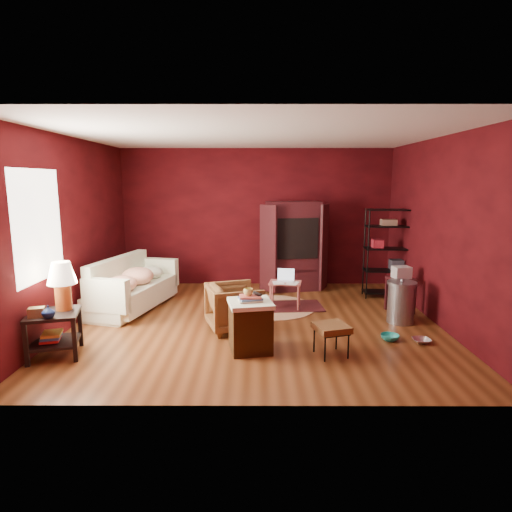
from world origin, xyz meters
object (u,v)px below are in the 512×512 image
(hamper, at_px, (250,325))
(tv_armoire, at_px, (293,244))
(wire_shelving, at_px, (388,249))
(sofa, at_px, (131,288))
(armchair, at_px, (234,305))
(side_table, at_px, (58,300))
(laptop_desk, at_px, (285,285))

(hamper, xyz_separation_m, tv_armoire, (0.80, 3.13, 0.57))
(tv_armoire, xyz_separation_m, wire_shelving, (1.70, -0.54, -0.01))
(sofa, height_order, tv_armoire, tv_armoire)
(sofa, relative_size, wire_shelving, 1.13)
(armchair, distance_m, hamper, 0.83)
(wire_shelving, bearing_deg, side_table, -148.99)
(sofa, bearing_deg, laptop_desk, -74.40)
(armchair, bearing_deg, side_table, 94.96)
(sofa, bearing_deg, armchair, -105.08)
(sofa, bearing_deg, side_table, -174.82)
(armchair, distance_m, tv_armoire, 2.63)
(wire_shelving, bearing_deg, tv_armoire, 164.36)
(wire_shelving, bearing_deg, sofa, -168.43)
(laptop_desk, distance_m, tv_armoire, 1.39)
(sofa, height_order, armchair, armchair)
(sofa, xyz_separation_m, hamper, (2.05, -1.82, -0.03))
(laptop_desk, relative_size, wire_shelving, 0.40)
(sofa, distance_m, laptop_desk, 2.61)
(sofa, relative_size, hamper, 2.49)
(hamper, bearing_deg, armchair, 107.43)
(tv_armoire, height_order, wire_shelving, tv_armoire)
(laptop_desk, height_order, tv_armoire, tv_armoire)
(side_table, height_order, hamper, side_table)
(armchair, xyz_separation_m, wire_shelving, (2.75, 1.81, 0.53))
(tv_armoire, relative_size, wire_shelving, 1.06)
(armchair, distance_m, wire_shelving, 3.33)
(armchair, relative_size, side_table, 0.64)
(side_table, distance_m, wire_shelving, 5.58)
(sofa, distance_m, side_table, 1.99)
(hamper, height_order, laptop_desk, hamper)
(armchair, relative_size, hamper, 0.99)
(armchair, xyz_separation_m, laptop_desk, (0.81, 1.07, 0.04))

